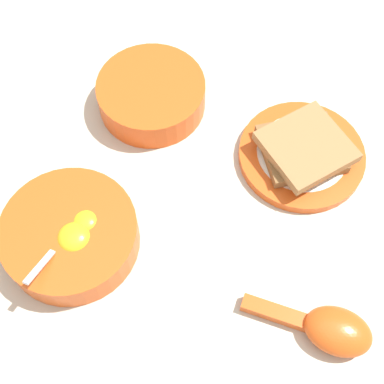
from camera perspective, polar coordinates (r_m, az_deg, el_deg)
The scene contains 6 objects.
ground_plane at distance 0.68m, azimuth -1.96°, elevation -3.41°, with size 3.00×3.00×0.00m, color beige.
egg_bowl at distance 0.67m, azimuth -12.82°, elevation -4.50°, with size 0.17×0.17×0.07m.
toast_plate at distance 0.74m, azimuth 11.60°, elevation 3.88°, with size 0.17×0.17×0.02m.
toast_sandwich at distance 0.72m, azimuth 11.85°, elevation 4.65°, with size 0.13×0.13×0.03m.
soup_spoon at distance 0.64m, azimuth 14.47°, elevation -13.95°, with size 0.11×0.15×0.03m.
congee_bowl at distance 0.76m, azimuth -4.35°, elevation 10.38°, with size 0.15×0.15×0.05m.
Camera 1 is at (0.16, 0.23, 0.62)m, focal length 50.00 mm.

